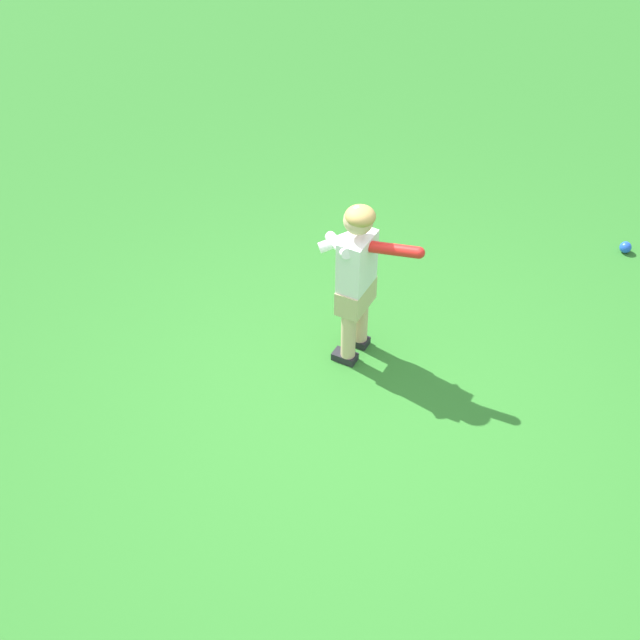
# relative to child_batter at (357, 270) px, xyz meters

# --- Properties ---
(ground_plane) EXTENTS (40.00, 40.00, 0.00)m
(ground_plane) POSITION_rel_child_batter_xyz_m (-0.37, 0.38, -0.65)
(ground_plane) COLOR #2D7528
(child_batter) EXTENTS (0.60, 0.34, 1.08)m
(child_batter) POSITION_rel_child_batter_xyz_m (0.00, 0.00, 0.00)
(child_batter) COLOR #232328
(child_batter) RESTS_ON ground
(play_ball_far_left) EXTENTS (0.08, 0.08, 0.08)m
(play_ball_far_left) POSITION_rel_child_batter_xyz_m (-0.65, -2.16, -0.61)
(play_ball_far_left) COLOR blue
(play_ball_far_left) RESTS_ON ground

